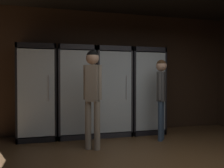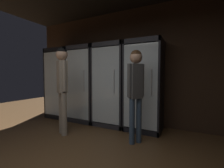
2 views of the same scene
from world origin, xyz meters
TOP-DOWN VIEW (x-y plane):
  - wall_back at (0.00, 3.03)m, footprint 6.00×0.06m
  - cooler_far_left at (-2.01, 2.71)m, footprint 0.76×0.66m
  - cooler_left at (-1.22, 2.71)m, footprint 0.76×0.66m
  - cooler_center at (-0.43, 2.71)m, footprint 0.76×0.66m
  - cooler_right at (0.36, 2.71)m, footprint 0.76×0.66m
  - shopper_near at (-1.03, 1.68)m, footprint 0.30×0.25m
  - shopper_far at (0.41, 1.94)m, footprint 0.24×0.27m

SIDE VIEW (x-z plane):
  - cooler_left at x=-1.22m, z-range -0.02..1.91m
  - cooler_center at x=-0.43m, z-range -0.02..1.91m
  - cooler_right at x=0.36m, z-range -0.02..1.92m
  - cooler_far_left at x=-2.01m, z-range -0.02..1.92m
  - shopper_far at x=0.41m, z-range 0.23..1.86m
  - shopper_near at x=-1.03m, z-range 0.22..1.95m
  - wall_back at x=0.00m, z-range 0.00..2.80m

